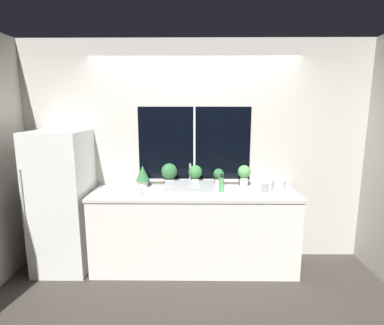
# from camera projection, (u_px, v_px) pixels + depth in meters

# --- Properties ---
(ground_plane) EXTENTS (14.00, 14.00, 0.00)m
(ground_plane) POSITION_uv_depth(u_px,v_px,m) (194.00, 281.00, 3.34)
(ground_plane) COLOR #38332D
(wall_back) EXTENTS (8.00, 0.09, 2.70)m
(wall_back) POSITION_uv_depth(u_px,v_px,m) (194.00, 152.00, 3.73)
(wall_back) COLOR #BCB7AD
(wall_back) RESTS_ON ground_plane
(wall_left) EXTENTS (0.06, 7.00, 2.70)m
(wall_left) POSITION_uv_depth(u_px,v_px,m) (56.00, 144.00, 4.59)
(wall_left) COLOR #BCB7AD
(wall_left) RESTS_ON ground_plane
(wall_right) EXTENTS (0.06, 7.00, 2.70)m
(wall_right) POSITION_uv_depth(u_px,v_px,m) (334.00, 144.00, 4.54)
(wall_right) COLOR #BCB7AD
(wall_right) RESTS_ON ground_plane
(counter) EXTENTS (2.38, 0.61, 0.94)m
(counter) POSITION_uv_depth(u_px,v_px,m) (194.00, 230.00, 3.54)
(counter) COLOR white
(counter) RESTS_ON ground_plane
(refrigerator) EXTENTS (0.61, 0.69, 1.65)m
(refrigerator) POSITION_uv_depth(u_px,v_px,m) (63.00, 201.00, 3.52)
(refrigerator) COLOR silver
(refrigerator) RESTS_ON ground_plane
(sink) EXTENTS (0.57, 0.44, 0.29)m
(sink) POSITION_uv_depth(u_px,v_px,m) (190.00, 188.00, 3.46)
(sink) COLOR #ADADB2
(sink) RESTS_ON counter
(potted_plant_far_left) EXTENTS (0.17, 0.17, 0.27)m
(potted_plant_far_left) POSITION_uv_depth(u_px,v_px,m) (143.00, 175.00, 3.65)
(potted_plant_far_left) COLOR white
(potted_plant_far_left) RESTS_ON counter
(potted_plant_left) EXTENTS (0.19, 0.19, 0.30)m
(potted_plant_left) POSITION_uv_depth(u_px,v_px,m) (169.00, 173.00, 3.64)
(potted_plant_left) COLOR white
(potted_plant_left) RESTS_ON counter
(potted_plant_center) EXTENTS (0.17, 0.17, 0.28)m
(potted_plant_center) POSITION_uv_depth(u_px,v_px,m) (195.00, 174.00, 3.64)
(potted_plant_center) COLOR white
(potted_plant_center) RESTS_ON counter
(potted_plant_right) EXTENTS (0.13, 0.13, 0.23)m
(potted_plant_right) POSITION_uv_depth(u_px,v_px,m) (219.00, 177.00, 3.65)
(potted_plant_right) COLOR white
(potted_plant_right) RESTS_ON counter
(potted_plant_far_right) EXTENTS (0.16, 0.16, 0.28)m
(potted_plant_far_right) POSITION_uv_depth(u_px,v_px,m) (244.00, 174.00, 3.64)
(potted_plant_far_right) COLOR white
(potted_plant_far_right) RESTS_ON counter
(soap_bottle) EXTENTS (0.06, 0.06, 0.21)m
(soap_bottle) POSITION_uv_depth(u_px,v_px,m) (221.00, 184.00, 3.46)
(soap_bottle) COLOR #519E5B
(soap_bottle) RESTS_ON counter
(mug_white) EXTENTS (0.08, 0.08, 0.09)m
(mug_white) POSITION_uv_depth(u_px,v_px,m) (138.00, 191.00, 3.32)
(mug_white) COLOR white
(mug_white) RESTS_ON counter
(mug_grey) EXTENTS (0.08, 0.08, 0.10)m
(mug_grey) POSITION_uv_depth(u_px,v_px,m) (265.00, 188.00, 3.44)
(mug_grey) COLOR gray
(mug_grey) RESTS_ON counter
(kettle) EXTENTS (0.16, 0.16, 0.15)m
(kettle) POSITION_uv_depth(u_px,v_px,m) (279.00, 185.00, 3.48)
(kettle) COLOR #B2B2B7
(kettle) RESTS_ON counter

